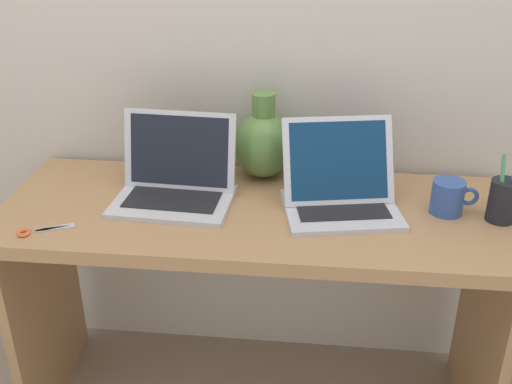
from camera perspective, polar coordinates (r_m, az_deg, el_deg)
The scene contains 8 objects.
back_wall at distance 1.87m, azimuth 1.07°, elevation 15.97°, with size 4.40×0.04×2.40m, color beige.
desk at distance 1.80m, azimuth 0.00°, elevation -5.95°, with size 1.45×0.56×0.73m.
laptop_left at distance 1.76m, azimuth -7.54°, elevation 1.33°, with size 0.34×0.26×0.24m.
laptop_right at distance 1.71m, azimuth 7.88°, elevation 0.49°, with size 0.35×0.31×0.24m.
green_vase at distance 1.87m, azimuth 0.71°, elevation 4.63°, with size 0.18×0.18×0.27m.
coffee_mug at distance 1.76m, azimuth 17.62°, elevation -0.45°, with size 0.13×0.09×0.10m.
pen_cup at distance 1.76m, azimuth 22.18°, elevation -0.68°, with size 0.08×0.08×0.20m.
scissors at distance 1.70m, azimuth -20.05°, elevation -3.46°, with size 0.14×0.09×0.01m.
Camera 1 is at (0.16, -1.51, 1.55)m, focal length 42.58 mm.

